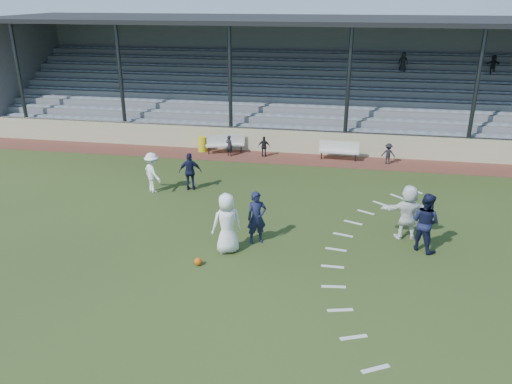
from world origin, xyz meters
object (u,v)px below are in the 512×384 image
bench_left (225,142)px  football (198,262)px  player_white_lead (227,223)px  trash_bin (203,144)px  player_navy_lead (257,218)px  bench_right (339,149)px

bench_left → football: size_ratio=8.29×
football → player_white_lead: 1.53m
bench_left → football: bearing=-98.8°
bench_left → trash_bin: size_ratio=2.58×
bench_left → player_white_lead: bearing=-94.3°
bench_left → player_white_lead: size_ratio=1.01×
trash_bin → player_navy_lead: (4.65, -9.75, 0.49)m
football → player_navy_lead: (1.51, 1.85, 0.78)m
football → player_white_lead: player_white_lead is taller
trash_bin → player_navy_lead: size_ratio=0.43×
bench_left → bench_right: (5.89, -0.15, 0.00)m
bench_right → football: (-4.01, -11.37, -0.46)m
trash_bin → player_white_lead: bearing=-70.1°
trash_bin → bench_left: bearing=-3.5°
bench_right → trash_bin: (-7.15, 0.23, -0.17)m
player_white_lead → player_navy_lead: (0.82, 0.81, -0.10)m
bench_right → trash_bin: size_ratio=2.56×
football → player_white_lead: size_ratio=0.12×
trash_bin → bench_right: bearing=-1.8°
player_white_lead → player_navy_lead: player_white_lead is taller
bench_left → player_navy_lead: 10.26m
bench_left → football: 11.68m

